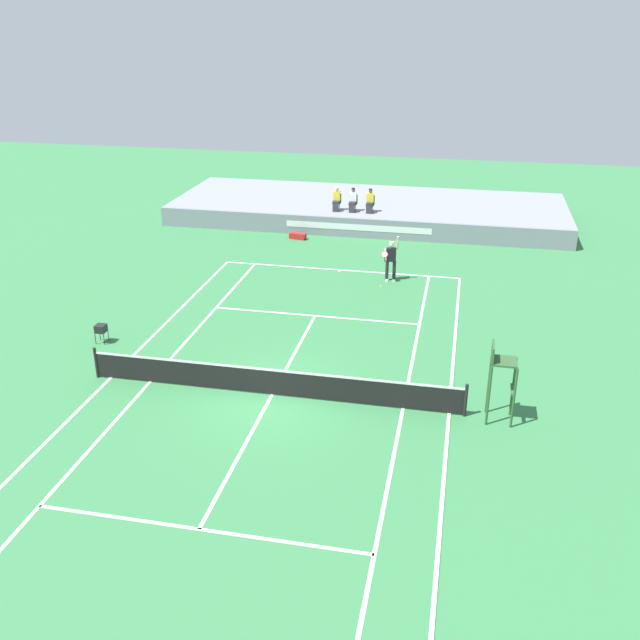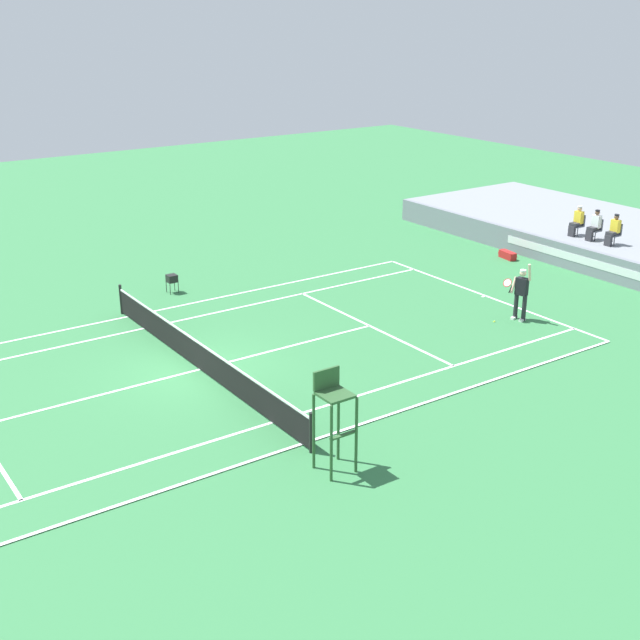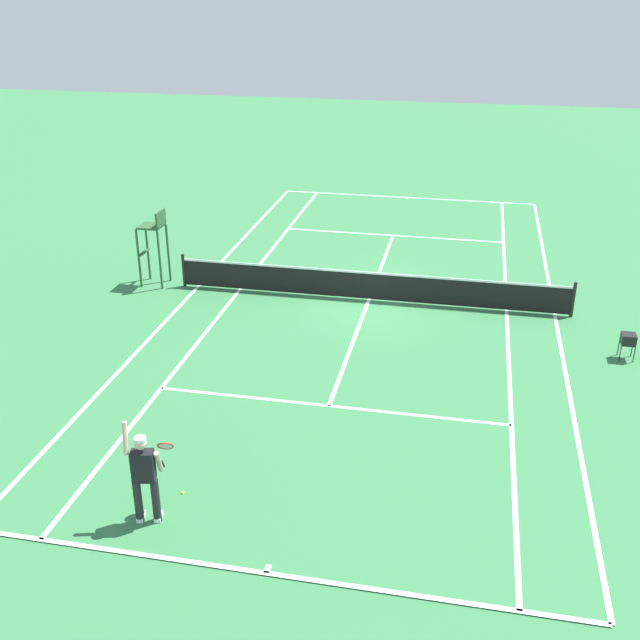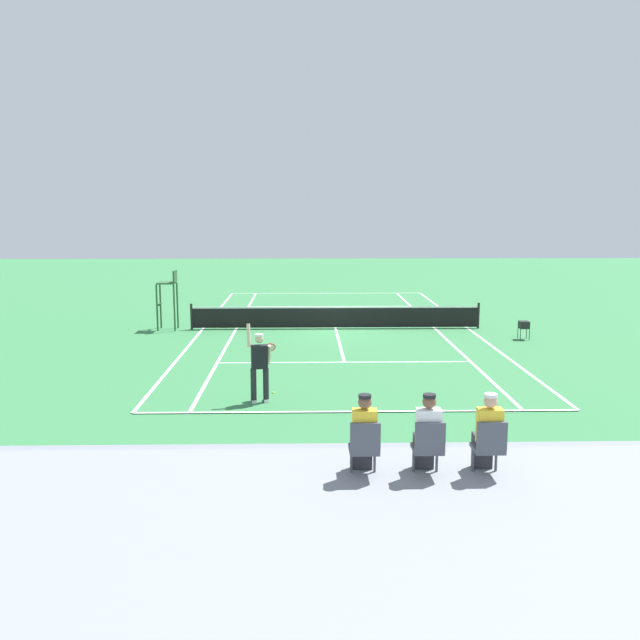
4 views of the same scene
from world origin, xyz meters
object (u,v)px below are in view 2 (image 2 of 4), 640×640
(spectator_seated_0, at_px, (577,221))
(tennis_player, at_px, (521,293))
(spectator_seated_2, at_px, (614,230))
(tennis_ball, at_px, (494,322))
(ball_hopper, at_px, (172,278))
(spectator_seated_1, at_px, (595,226))
(equipment_bag, at_px, (508,255))
(umpire_chair, at_px, (333,409))

(spectator_seated_0, relative_size, tennis_player, 0.61)
(spectator_seated_2, distance_m, tennis_ball, 8.72)
(spectator_seated_0, distance_m, tennis_player, 8.50)
(spectator_seated_2, xyz_separation_m, ball_hopper, (-7.49, -16.07, -1.08))
(spectator_seated_1, bearing_deg, equipment_bag, -138.33)
(spectator_seated_1, xyz_separation_m, tennis_player, (2.96, -7.54, -0.66))
(tennis_ball, distance_m, umpire_chair, 11.29)
(spectator_seated_1, height_order, tennis_ball, spectator_seated_1)
(equipment_bag, bearing_deg, spectator_seated_0, 53.96)
(equipment_bag, bearing_deg, umpire_chair, -58.63)
(tennis_ball, xyz_separation_m, equipment_bag, (-5.21, 6.13, 0.13))
(spectator_seated_2, height_order, ball_hopper, spectator_seated_2)
(spectator_seated_2, height_order, umpire_chair, umpire_chair)
(spectator_seated_2, distance_m, equipment_bag, 4.42)
(spectator_seated_0, height_order, umpire_chair, umpire_chair)
(spectator_seated_2, height_order, tennis_player, spectator_seated_2)
(tennis_ball, bearing_deg, ball_hopper, -140.18)
(tennis_ball, relative_size, ball_hopper, 0.10)
(spectator_seated_2, relative_size, tennis_player, 0.61)
(spectator_seated_0, relative_size, tennis_ball, 18.60)
(spectator_seated_2, bearing_deg, umpire_chair, -70.87)
(spectator_seated_1, relative_size, tennis_player, 0.61)
(tennis_player, relative_size, equipment_bag, 2.22)
(spectator_seated_2, xyz_separation_m, tennis_ball, (1.72, -8.40, -1.62))
(spectator_seated_1, distance_m, tennis_player, 8.13)
(tennis_ball, bearing_deg, umpire_chair, -65.08)
(spectator_seated_1, bearing_deg, tennis_ball, -72.45)
(tennis_ball, distance_m, ball_hopper, 12.00)
(umpire_chair, bearing_deg, spectator_seated_1, 111.68)
(spectator_seated_2, distance_m, umpire_chair, 19.63)
(equipment_bag, bearing_deg, spectator_seated_1, 41.67)
(spectator_seated_2, bearing_deg, spectator_seated_1, 180.00)
(spectator_seated_0, xyz_separation_m, tennis_player, (3.86, -7.54, -0.66))
(tennis_player, xyz_separation_m, umpire_chair, (4.41, -11.00, 0.56))
(spectator_seated_2, relative_size, umpire_chair, 0.52)
(tennis_player, xyz_separation_m, equipment_bag, (-5.51, 5.27, -0.83))
(tennis_ball, bearing_deg, equipment_bag, 130.35)
(spectator_seated_2, distance_m, ball_hopper, 17.76)
(spectator_seated_1, distance_m, spectator_seated_2, 0.94)
(tennis_ball, height_order, ball_hopper, ball_hopper)
(tennis_player, distance_m, umpire_chair, 11.87)
(spectator_seated_2, xyz_separation_m, tennis_player, (2.02, -7.54, -0.66))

